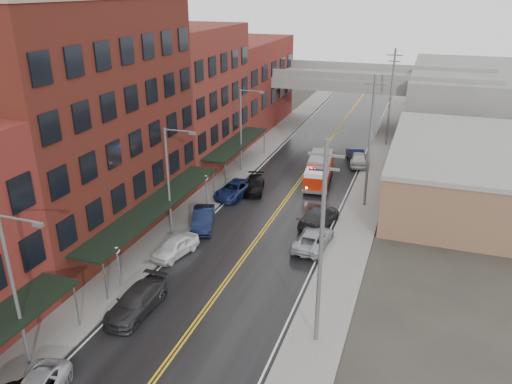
% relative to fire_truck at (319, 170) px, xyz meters
% --- Properties ---
extents(road, '(11.00, 160.00, 0.02)m').
position_rel_fire_truck_xyz_m(road, '(-1.97, -9.25, -1.44)').
color(road, black).
rests_on(road, ground).
extents(sidewalk_left, '(3.00, 160.00, 0.15)m').
position_rel_fire_truck_xyz_m(sidewalk_left, '(-9.27, -9.25, -1.38)').
color(sidewalk_left, slate).
rests_on(sidewalk_left, ground).
extents(sidewalk_right, '(3.00, 160.00, 0.15)m').
position_rel_fire_truck_xyz_m(sidewalk_right, '(5.33, -9.25, -1.38)').
color(sidewalk_right, slate).
rests_on(sidewalk_right, ground).
extents(curb_left, '(0.30, 160.00, 0.15)m').
position_rel_fire_truck_xyz_m(curb_left, '(-7.62, -9.25, -1.38)').
color(curb_left, gray).
rests_on(curb_left, ground).
extents(curb_right, '(0.30, 160.00, 0.15)m').
position_rel_fire_truck_xyz_m(curb_right, '(3.68, -9.25, -1.38)').
color(curb_right, gray).
rests_on(curb_right, ground).
extents(brick_building_b, '(9.00, 20.00, 18.00)m').
position_rel_fire_truck_xyz_m(brick_building_b, '(-15.27, -16.25, 7.55)').
color(brick_building_b, '#4F1814').
rests_on(brick_building_b, ground).
extents(brick_building_c, '(9.00, 15.00, 15.00)m').
position_rel_fire_truck_xyz_m(brick_building_c, '(-15.27, 1.25, 6.05)').
color(brick_building_c, maroon).
rests_on(brick_building_c, ground).
extents(brick_building_far, '(9.00, 20.00, 12.00)m').
position_rel_fire_truck_xyz_m(brick_building_far, '(-15.27, 18.75, 4.55)').
color(brick_building_far, maroon).
rests_on(brick_building_far, ground).
extents(tan_building, '(14.00, 22.00, 5.00)m').
position_rel_fire_truck_xyz_m(tan_building, '(14.03, 0.75, 1.05)').
color(tan_building, brown).
rests_on(tan_building, ground).
extents(right_far_block, '(18.00, 30.00, 8.00)m').
position_rel_fire_truck_xyz_m(right_far_block, '(16.03, 30.75, 2.55)').
color(right_far_block, slate).
rests_on(right_far_block, ground).
extents(awning_1, '(2.60, 18.00, 3.09)m').
position_rel_fire_truck_xyz_m(awning_1, '(-9.46, -16.25, 1.53)').
color(awning_1, black).
rests_on(awning_1, ground).
extents(awning_2, '(2.60, 13.00, 3.09)m').
position_rel_fire_truck_xyz_m(awning_2, '(-9.46, 1.25, 1.53)').
color(awning_2, black).
rests_on(awning_2, ground).
extents(globe_lamp_1, '(0.44, 0.44, 3.12)m').
position_rel_fire_truck_xyz_m(globe_lamp_1, '(-8.37, -23.25, 0.86)').
color(globe_lamp_1, '#59595B').
rests_on(globe_lamp_1, ground).
extents(globe_lamp_2, '(0.44, 0.44, 3.12)m').
position_rel_fire_truck_xyz_m(globe_lamp_2, '(-8.37, -9.25, 0.86)').
color(globe_lamp_2, '#59595B').
rests_on(globe_lamp_2, ground).
extents(street_lamp_0, '(2.64, 0.22, 9.00)m').
position_rel_fire_truck_xyz_m(street_lamp_0, '(-8.52, -31.25, 3.73)').
color(street_lamp_0, '#59595B').
rests_on(street_lamp_0, ground).
extents(street_lamp_1, '(2.64, 0.22, 9.00)m').
position_rel_fire_truck_xyz_m(street_lamp_1, '(-8.52, -15.25, 3.73)').
color(street_lamp_1, '#59595B').
rests_on(street_lamp_1, ground).
extents(street_lamp_2, '(2.64, 0.22, 9.00)m').
position_rel_fire_truck_xyz_m(street_lamp_2, '(-8.52, 0.75, 3.73)').
color(street_lamp_2, '#59595B').
rests_on(street_lamp_2, ground).
extents(utility_pole_0, '(1.80, 0.24, 12.00)m').
position_rel_fire_truck_xyz_m(utility_pole_0, '(5.23, -24.25, 4.85)').
color(utility_pole_0, '#59595B').
rests_on(utility_pole_0, ground).
extents(utility_pole_1, '(1.80, 0.24, 12.00)m').
position_rel_fire_truck_xyz_m(utility_pole_1, '(5.23, -4.25, 4.85)').
color(utility_pole_1, '#59595B').
rests_on(utility_pole_1, ground).
extents(utility_pole_2, '(1.80, 0.24, 12.00)m').
position_rel_fire_truck_xyz_m(utility_pole_2, '(5.23, 15.75, 4.85)').
color(utility_pole_2, '#59595B').
rests_on(utility_pole_2, ground).
extents(overpass, '(40.00, 10.00, 7.50)m').
position_rel_fire_truck_xyz_m(overpass, '(-1.97, 22.75, 4.53)').
color(overpass, slate).
rests_on(overpass, ground).
extents(fire_truck, '(3.59, 7.57, 2.68)m').
position_rel_fire_truck_xyz_m(fire_truck, '(0.00, 0.00, 0.00)').
color(fire_truck, '#A21A07').
rests_on(fire_truck, ground).
extents(parked_car_left_3, '(2.23, 5.23, 1.50)m').
position_rel_fire_truck_xyz_m(parked_car_left_3, '(-5.92, -25.15, -0.70)').
color(parked_car_left_3, '#27272A').
rests_on(parked_car_left_3, ground).
extents(parked_car_left_4, '(2.63, 4.47, 1.43)m').
position_rel_fire_truck_xyz_m(parked_car_left_4, '(-6.97, -18.05, -0.74)').
color(parked_car_left_4, white).
rests_on(parked_car_left_4, ground).
extents(parked_car_left_5, '(3.13, 4.99, 1.55)m').
position_rel_fire_truck_xyz_m(parked_car_left_5, '(-6.97, -13.05, -0.68)').
color(parked_car_left_5, black).
rests_on(parked_car_left_5, ground).
extents(parked_car_left_6, '(2.95, 5.31, 1.41)m').
position_rel_fire_truck_xyz_m(parked_car_left_6, '(-6.97, -6.05, -0.75)').
color(parked_car_left_6, '#15214F').
rests_on(parked_car_left_6, ground).
extents(parked_car_left_7, '(2.89, 4.89, 1.33)m').
position_rel_fire_truck_xyz_m(parked_car_left_7, '(-5.57, -4.19, -0.79)').
color(parked_car_left_7, black).
rests_on(parked_car_left_7, ground).
extents(parked_car_right_0, '(2.68, 5.20, 1.40)m').
position_rel_fire_truck_xyz_m(parked_car_right_0, '(2.52, -13.36, -0.75)').
color(parked_car_right_0, '#9DA1A5').
rests_on(parked_car_right_0, ground).
extents(parked_car_right_1, '(2.99, 5.67, 1.57)m').
position_rel_fire_truck_xyz_m(parked_car_right_1, '(2.08, -9.45, -0.67)').
color(parked_car_right_1, '#252528').
rests_on(parked_car_right_1, ground).
extents(parked_car_right_2, '(2.63, 4.98, 1.61)m').
position_rel_fire_truck_xyz_m(parked_car_right_2, '(3.03, 6.95, -0.65)').
color(parked_car_right_2, silver).
rests_on(parked_car_right_2, ground).
extents(parked_car_right_3, '(2.92, 4.84, 1.51)m').
position_rel_fire_truck_xyz_m(parked_car_right_3, '(2.44, 8.55, -0.70)').
color(parked_car_right_3, black).
rests_on(parked_car_right_3, ground).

